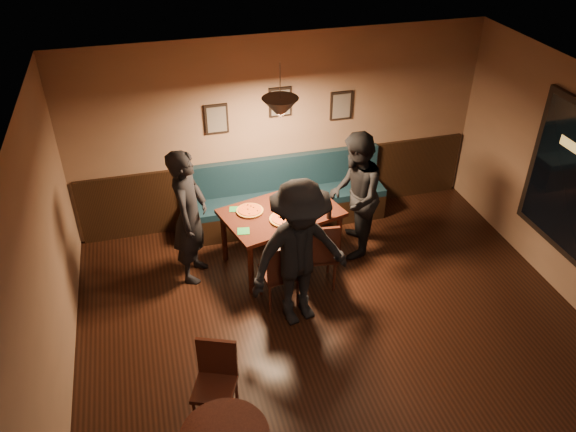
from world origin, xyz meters
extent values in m
plane|color=black|center=(0.00, 0.00, 0.00)|extent=(7.00, 7.00, 0.00)
plane|color=silver|center=(0.00, 0.00, 2.80)|extent=(7.00, 7.00, 0.00)
plane|color=#8C704F|center=(0.00, 3.50, 1.40)|extent=(6.00, 0.00, 6.00)
plane|color=#8C704F|center=(-3.00, 0.00, 1.40)|extent=(0.00, 7.00, 7.00)
cube|color=black|center=(0.00, 3.47, 0.50)|extent=(5.88, 0.06, 1.00)
cube|color=black|center=(-0.90, 3.47, 1.70)|extent=(0.32, 0.04, 0.42)
cube|color=black|center=(0.00, 3.47, 1.85)|extent=(0.32, 0.04, 0.42)
cube|color=black|center=(0.90, 3.47, 1.70)|extent=(0.32, 0.04, 0.42)
cone|color=black|center=(-0.29, 2.34, 2.25)|extent=(0.44, 0.44, 0.25)
cube|color=#301D0D|center=(-0.29, 2.34, 0.40)|extent=(1.69, 1.31, 0.80)
imported|color=black|center=(-1.48, 2.35, 0.92)|extent=(0.66, 0.79, 1.84)
imported|color=black|center=(0.72, 2.29, 0.90)|extent=(0.96, 1.06, 1.80)
imported|color=black|center=(-0.37, 1.19, 0.95)|extent=(1.35, 0.95, 1.90)
cylinder|color=#C75F25|center=(-0.69, 2.43, 0.82)|extent=(0.46, 0.46, 0.04)
cylinder|color=#D26327|center=(-0.30, 2.12, 0.82)|extent=(0.50, 0.50, 0.04)
cylinder|color=#C08424|center=(0.19, 2.45, 0.82)|extent=(0.39, 0.39, 0.04)
cylinder|color=black|center=(0.27, 2.03, 0.87)|extent=(0.08, 0.08, 0.14)
cylinder|color=#9B2705|center=(0.29, 2.29, 0.86)|extent=(0.03, 0.03, 0.11)
cube|color=#1D6F34|center=(-0.87, 2.55, 0.80)|extent=(0.16, 0.16, 0.01)
cube|color=#207932|center=(-0.86, 2.02, 0.80)|extent=(0.18, 0.18, 0.01)
cube|color=#B6B7BB|center=(-0.31, 2.00, 0.80)|extent=(0.21, 0.05, 0.00)
camera|label=1|loc=(-1.83, -3.74, 4.89)|focal=35.54mm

